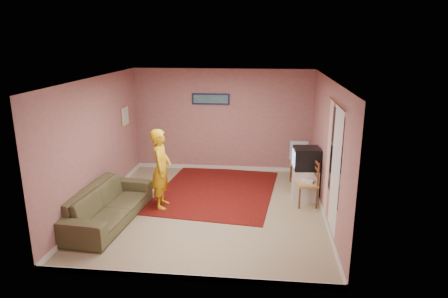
# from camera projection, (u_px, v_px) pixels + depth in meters

# --- Properties ---
(ground) EXTENTS (5.00, 5.00, 0.00)m
(ground) POSITION_uv_depth(u_px,v_px,m) (210.00, 209.00, 8.06)
(ground) COLOR tan
(ground) RESTS_ON ground
(wall_back) EXTENTS (4.50, 0.02, 2.60)m
(wall_back) POSITION_uv_depth(u_px,v_px,m) (223.00, 121.00, 10.10)
(wall_back) COLOR #A86E71
(wall_back) RESTS_ON ground
(wall_front) EXTENTS (4.50, 0.02, 2.60)m
(wall_front) POSITION_uv_depth(u_px,v_px,m) (182.00, 196.00, 5.31)
(wall_front) COLOR #A86E71
(wall_front) RESTS_ON ground
(wall_left) EXTENTS (0.02, 5.00, 2.60)m
(wall_left) POSITION_uv_depth(u_px,v_px,m) (97.00, 143.00, 7.93)
(wall_left) COLOR #A86E71
(wall_left) RESTS_ON ground
(wall_right) EXTENTS (0.02, 5.00, 2.60)m
(wall_right) POSITION_uv_depth(u_px,v_px,m) (328.00, 150.00, 7.48)
(wall_right) COLOR #A86E71
(wall_right) RESTS_ON ground
(ceiling) EXTENTS (4.50, 5.00, 0.02)m
(ceiling) POSITION_uv_depth(u_px,v_px,m) (208.00, 79.00, 7.35)
(ceiling) COLOR silver
(ceiling) RESTS_ON wall_back
(baseboard_back) EXTENTS (4.50, 0.02, 0.10)m
(baseboard_back) POSITION_uv_depth(u_px,v_px,m) (223.00, 168.00, 10.43)
(baseboard_back) COLOR silver
(baseboard_back) RESTS_ON ground
(baseboard_front) EXTENTS (4.50, 0.02, 0.10)m
(baseboard_front) POSITION_uv_depth(u_px,v_px,m) (185.00, 278.00, 5.66)
(baseboard_front) COLOR silver
(baseboard_front) RESTS_ON ground
(baseboard_left) EXTENTS (0.02, 5.00, 0.10)m
(baseboard_left) POSITION_uv_depth(u_px,v_px,m) (103.00, 202.00, 8.27)
(baseboard_left) COLOR silver
(baseboard_left) RESTS_ON ground
(baseboard_right) EXTENTS (0.02, 5.00, 0.10)m
(baseboard_right) POSITION_uv_depth(u_px,v_px,m) (323.00, 211.00, 7.82)
(baseboard_right) COLOR silver
(baseboard_right) RESTS_ON ground
(window) EXTENTS (0.01, 1.10, 1.50)m
(window) POSITION_uv_depth(u_px,v_px,m) (336.00, 156.00, 6.58)
(window) COLOR black
(window) RESTS_ON wall_right
(curtain_sheer) EXTENTS (0.01, 0.75, 2.10)m
(curtain_sheer) POSITION_uv_depth(u_px,v_px,m) (335.00, 170.00, 6.49)
(curtain_sheer) COLOR silver
(curtain_sheer) RESTS_ON wall_right
(curtain_floral) EXTENTS (0.01, 0.35, 2.10)m
(curtain_floral) POSITION_uv_depth(u_px,v_px,m) (328.00, 158.00, 7.16)
(curtain_floral) COLOR #EEE3CB
(curtain_floral) RESTS_ON wall_right
(curtain_rod) EXTENTS (0.02, 1.40, 0.02)m
(curtain_rod) POSITION_uv_depth(u_px,v_px,m) (337.00, 104.00, 6.35)
(curtain_rod) COLOR brown
(curtain_rod) RESTS_ON wall_right
(picture_back) EXTENTS (0.95, 0.04, 0.28)m
(picture_back) POSITION_uv_depth(u_px,v_px,m) (211.00, 99.00, 9.95)
(picture_back) COLOR #15183A
(picture_back) RESTS_ON wall_back
(picture_left) EXTENTS (0.04, 0.38, 0.42)m
(picture_left) POSITION_uv_depth(u_px,v_px,m) (125.00, 116.00, 9.39)
(picture_left) COLOR beige
(picture_left) RESTS_ON wall_left
(area_rug) EXTENTS (2.79, 3.34, 0.02)m
(area_rug) POSITION_uv_depth(u_px,v_px,m) (216.00, 191.00, 8.95)
(area_rug) COLOR #320509
(area_rug) RESTS_ON ground
(tv_cabinet) EXTENTS (0.53, 0.48, 0.67)m
(tv_cabinet) POSITION_uv_depth(u_px,v_px,m) (305.00, 184.00, 8.47)
(tv_cabinet) COLOR silver
(tv_cabinet) RESTS_ON ground
(crt_tv) EXTENTS (0.57, 0.51, 0.46)m
(crt_tv) POSITION_uv_depth(u_px,v_px,m) (306.00, 158.00, 8.32)
(crt_tv) COLOR black
(crt_tv) RESTS_ON tv_cabinet
(chair_a) EXTENTS (0.44, 0.43, 0.47)m
(chair_a) POSITION_uv_depth(u_px,v_px,m) (299.00, 159.00, 9.52)
(chair_a) COLOR tan
(chair_a) RESTS_ON ground
(dvd_player) EXTENTS (0.40, 0.31, 0.06)m
(dvd_player) POSITION_uv_depth(u_px,v_px,m) (299.00, 162.00, 9.53)
(dvd_player) COLOR #ABABB0
(dvd_player) RESTS_ON chair_a
(blue_throw) EXTENTS (0.43, 0.05, 0.46)m
(blue_throw) POSITION_uv_depth(u_px,v_px,m) (299.00, 150.00, 9.65)
(blue_throw) COLOR #92B1EF
(blue_throw) RESTS_ON chair_a
(chair_b) EXTENTS (0.46, 0.48, 0.52)m
(chair_b) POSITION_uv_depth(u_px,v_px,m) (307.00, 178.00, 8.08)
(chair_b) COLOR tan
(chair_b) RESTS_ON ground
(game_console) EXTENTS (0.27, 0.21, 0.05)m
(game_console) POSITION_uv_depth(u_px,v_px,m) (307.00, 181.00, 8.10)
(game_console) COLOR silver
(game_console) RESTS_ON chair_b
(sofa) EXTENTS (1.08, 2.35, 0.67)m
(sofa) POSITION_uv_depth(u_px,v_px,m) (108.00, 205.00, 7.41)
(sofa) COLOR brown
(sofa) RESTS_ON ground
(person) EXTENTS (0.43, 0.62, 1.62)m
(person) POSITION_uv_depth(u_px,v_px,m) (161.00, 169.00, 7.94)
(person) COLOR gold
(person) RESTS_ON ground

